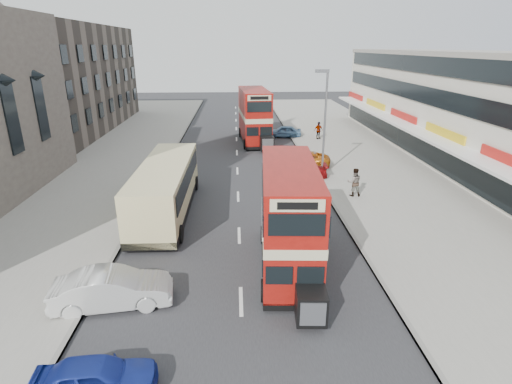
% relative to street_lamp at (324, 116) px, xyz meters
% --- Properties ---
extents(ground, '(160.00, 160.00, 0.00)m').
position_rel_street_lamp_xyz_m(ground, '(-6.52, -18.00, -4.78)').
color(ground, '#28282B').
rests_on(ground, ground).
extents(road_surface, '(12.00, 90.00, 0.01)m').
position_rel_street_lamp_xyz_m(road_surface, '(-6.52, 2.00, -4.78)').
color(road_surface, '#28282B').
rests_on(road_surface, ground).
extents(pavement_right, '(12.00, 90.00, 0.15)m').
position_rel_street_lamp_xyz_m(pavement_right, '(5.48, 2.00, -4.71)').
color(pavement_right, gray).
rests_on(pavement_right, ground).
extents(pavement_left, '(12.00, 90.00, 0.15)m').
position_rel_street_lamp_xyz_m(pavement_left, '(-18.52, 2.00, -4.71)').
color(pavement_left, gray).
rests_on(pavement_left, ground).
extents(kerb_left, '(0.20, 90.00, 0.16)m').
position_rel_street_lamp_xyz_m(kerb_left, '(-12.62, 2.00, -4.71)').
color(kerb_left, gray).
rests_on(kerb_left, ground).
extents(kerb_right, '(0.20, 90.00, 0.16)m').
position_rel_street_lamp_xyz_m(kerb_right, '(-0.42, 2.00, -4.71)').
color(kerb_right, gray).
rests_on(kerb_right, ground).
extents(brick_terrace, '(14.00, 28.00, 12.00)m').
position_rel_street_lamp_xyz_m(brick_terrace, '(-28.52, 20.00, 1.22)').
color(brick_terrace, '#66594C').
rests_on(brick_terrace, ground).
extents(commercial_row, '(9.90, 46.20, 9.30)m').
position_rel_street_lamp_xyz_m(commercial_row, '(13.42, 4.00, -0.09)').
color(commercial_row, beige).
rests_on(commercial_row, ground).
extents(street_lamp, '(1.00, 0.20, 8.12)m').
position_rel_street_lamp_xyz_m(street_lamp, '(0.00, 0.00, 0.00)').
color(street_lamp, slate).
rests_on(street_lamp, ground).
extents(bus_main, '(2.81, 8.65, 4.70)m').
position_rel_street_lamp_xyz_m(bus_main, '(-4.30, -13.36, -2.31)').
color(bus_main, black).
rests_on(bus_main, ground).
extents(bus_second, '(3.25, 9.71, 5.32)m').
position_rel_street_lamp_xyz_m(bus_second, '(-4.61, 12.46, -1.99)').
color(bus_second, black).
rests_on(bus_second, ground).
extents(coach, '(2.92, 10.88, 2.88)m').
position_rel_street_lamp_xyz_m(coach, '(-10.90, -6.54, -3.09)').
color(coach, black).
rests_on(coach, ground).
extents(car_left_near, '(3.66, 1.71, 1.21)m').
position_rel_street_lamp_xyz_m(car_left_near, '(-10.83, -20.36, -4.18)').
color(car_left_near, navy).
rests_on(car_left_near, ground).
extents(car_left_front, '(4.74, 2.18, 1.51)m').
position_rel_street_lamp_xyz_m(car_left_front, '(-11.54, -16.00, -4.03)').
color(car_left_front, silver).
rests_on(car_left_front, ground).
extents(car_right_a, '(4.12, 1.77, 1.18)m').
position_rel_street_lamp_xyz_m(car_right_a, '(-1.67, -0.33, -4.19)').
color(car_right_a, maroon).
rests_on(car_right_a, ground).
extents(car_right_b, '(5.01, 2.63, 1.34)m').
position_rel_street_lamp_xyz_m(car_right_b, '(-1.16, 2.77, -4.11)').
color(car_right_b, '#BA6012').
rests_on(car_right_b, ground).
extents(car_right_c, '(4.03, 1.96, 1.33)m').
position_rel_street_lamp_xyz_m(car_right_c, '(-1.22, 14.70, -4.12)').
color(car_right_c, '#5785AF').
rests_on(car_right_c, ground).
extents(pedestrian_near, '(0.75, 0.53, 1.95)m').
position_rel_street_lamp_xyz_m(pedestrian_near, '(1.27, -4.61, -3.66)').
color(pedestrian_near, gray).
rests_on(pedestrian_near, pavement_right).
extents(pedestrian_far, '(1.17, 0.83, 1.84)m').
position_rel_street_lamp_xyz_m(pedestrian_far, '(2.37, 13.08, -3.71)').
color(pedestrian_far, gray).
rests_on(pedestrian_far, pavement_right).
extents(cyclist, '(0.74, 1.64, 1.95)m').
position_rel_street_lamp_xyz_m(cyclist, '(-2.51, -0.60, -4.13)').
color(cyclist, gray).
rests_on(cyclist, ground).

